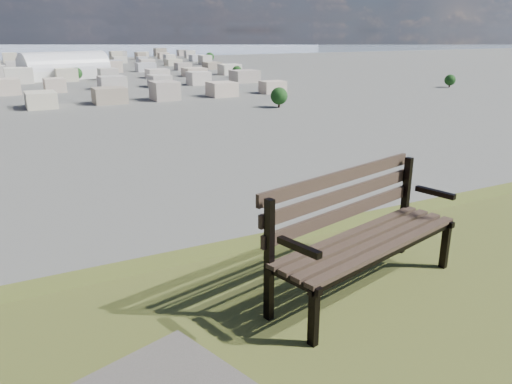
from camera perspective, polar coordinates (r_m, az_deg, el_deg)
park_bench at (r=4.20m, az=11.72°, el=-3.83°), size 1.96×1.05×0.98m
arena at (r=320.46m, az=-20.99°, el=12.84°), size 51.68×32.04×20.30m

